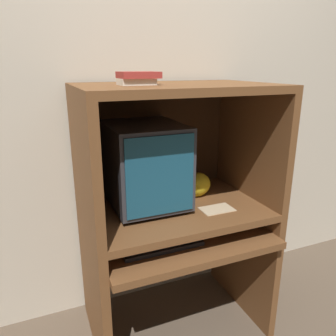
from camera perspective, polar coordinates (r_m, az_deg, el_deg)
name	(u,v)px	position (r m, az deg, el deg)	size (l,w,h in m)	color
wall_back	(150,92)	(1.93, -3.23, 13.10)	(6.00, 0.06, 2.60)	beige
desk_base	(178,268)	(1.86, 1.83, -17.00)	(0.94, 0.68, 0.63)	brown
desk_monitor_shelf	(175,210)	(1.73, 1.28, -7.33)	(0.94, 0.63, 0.12)	brown
hutch_upper	(173,127)	(1.63, 0.90, 7.16)	(0.94, 0.63, 0.62)	brown
crt_monitor	(145,164)	(1.66, -4.04, 0.68)	(0.36, 0.44, 0.43)	#333338
keyboard	(160,243)	(1.59, -1.41, -12.91)	(0.39, 0.17, 0.03)	black
mouse	(209,232)	(1.70, 7.20, -10.92)	(0.06, 0.04, 0.03)	black
snack_bag	(196,185)	(1.82, 4.93, -2.88)	(0.16, 0.12, 0.14)	gold
book_stack	(138,78)	(1.48, -5.33, 15.37)	(0.17, 0.14, 0.06)	beige
paper_card	(217,209)	(1.69, 8.51, -7.10)	(0.17, 0.11, 0.00)	#CCB28C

